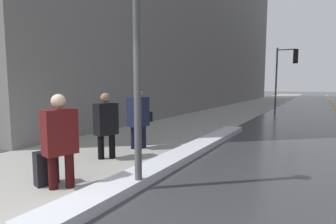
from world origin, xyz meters
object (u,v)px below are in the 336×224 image
Objects in this scene: pedestrian_trailing at (106,123)px; pedestrian_in_fedora at (139,114)px; pedestrian_in_glasses at (60,137)px; rolling_suitcase at (46,168)px; lamp_post at (137,34)px; traffic_light_near at (288,65)px.

pedestrian_in_fedora reaches higher than pedestrian_trailing.
rolling_suitcase is (-0.37, -0.02, -0.58)m from pedestrian_in_glasses.
pedestrian_in_glasses is at bearing -150.45° from lamp_post.
traffic_light_near is 14.67m from pedestrian_trailing.
pedestrian_in_glasses is at bearing 108.19° from rolling_suitcase.
pedestrian_in_fedora is (-2.33, -13.11, -2.07)m from traffic_light_near.
traffic_light_near is at bearing 87.57° from lamp_post.
lamp_post is 2.10m from pedestrian_in_glasses.
pedestrian_trailing is at bearing 12.62° from pedestrian_in_fedora.
pedestrian_trailing reaches higher than rolling_suitcase.
lamp_post is 2.66× the size of pedestrian_trailing.
pedestrian_trailing is 1.22m from pedestrian_in_fedora.
pedestrian_in_fedora reaches higher than pedestrian_in_glasses.
pedestrian_trailing is 0.89× the size of pedestrian_in_fedora.
lamp_post is at bearing 128.44° from rolling_suitcase.
rolling_suitcase is at bearing 22.08° from pedestrian_trailing.
traffic_light_near reaches higher than pedestrian_in_glasses.
traffic_light_near is 16.27m from pedestrian_in_glasses.
pedestrian_in_fedora is at bearing -154.60° from pedestrian_in_glasses.
rolling_suitcase is at bearing -71.81° from pedestrian_in_glasses.
traffic_light_near reaches higher than rolling_suitcase.
pedestrian_in_glasses is 0.91× the size of pedestrian_in_fedora.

